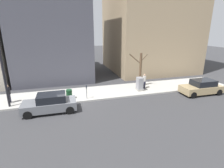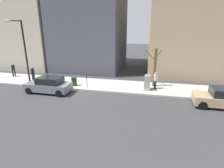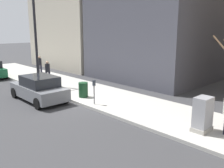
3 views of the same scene
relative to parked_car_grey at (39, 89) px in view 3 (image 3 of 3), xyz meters
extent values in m
plane|color=#38383A|center=(1.18, -1.78, -0.74)|extent=(120.00, 120.00, 0.00)
cube|color=#B2AFA8|center=(3.18, -1.78, -0.66)|extent=(4.00, 36.00, 0.15)
cube|color=slate|center=(0.00, 0.05, -0.17)|extent=(1.84, 4.22, 0.70)
cube|color=black|center=(0.00, -0.15, 0.48)|extent=(1.62, 2.21, 0.60)
cylinder|color=black|center=(-0.84, 1.61, -0.42)|extent=(0.23, 0.64, 0.64)
cylinder|color=black|center=(0.86, 1.60, -0.42)|extent=(0.23, 0.64, 0.64)
cylinder|color=black|center=(-0.86, -1.49, -0.42)|extent=(0.23, 0.64, 0.64)
cylinder|color=black|center=(0.84, -1.50, -0.42)|extent=(0.23, 0.64, 0.64)
cylinder|color=black|center=(0.97, 7.98, -0.42)|extent=(0.23, 0.64, 0.64)
cylinder|color=slate|center=(1.63, -3.20, -0.06)|extent=(0.07, 0.07, 1.05)
cube|color=#2D333D|center=(1.63, -3.20, 0.61)|extent=(0.14, 0.10, 0.30)
cube|color=#A8A399|center=(2.48, -9.05, -0.50)|extent=(0.83, 0.61, 0.18)
cube|color=#939399|center=(2.48, -9.05, 0.22)|extent=(0.75, 0.55, 1.25)
cylinder|color=black|center=(1.73, 3.43, 2.66)|extent=(0.18, 0.18, 6.50)
cylinder|color=#14381E|center=(2.08, -1.61, -0.14)|extent=(0.56, 0.56, 0.90)
cylinder|color=#1E1E2D|center=(2.72, 3.59, -0.18)|extent=(0.16, 0.16, 0.82)
cylinder|color=#1E1E2D|center=(2.48, 3.61, -0.18)|extent=(0.16, 0.16, 0.82)
cylinder|color=black|center=(2.60, 3.60, 0.54)|extent=(0.36, 0.36, 0.62)
sphere|color=tan|center=(2.60, 3.60, 0.96)|extent=(0.22, 0.22, 0.22)
cylinder|color=#1E1E2D|center=(3.92, 7.17, -0.18)|extent=(0.16, 0.16, 0.82)
cylinder|color=#1E1E2D|center=(3.79, 7.37, -0.18)|extent=(0.16, 0.16, 0.82)
cylinder|color=black|center=(3.85, 7.27, 0.54)|extent=(0.36, 0.36, 0.62)
sphere|color=tan|center=(3.85, 7.27, 0.96)|extent=(0.22, 0.22, 0.22)
camera|label=1|loc=(-13.94, -1.18, 5.68)|focal=28.00mm
camera|label=2|loc=(-14.01, -9.33, 5.04)|focal=28.00mm
camera|label=3|loc=(-6.72, -13.47, 3.53)|focal=40.00mm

